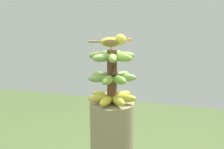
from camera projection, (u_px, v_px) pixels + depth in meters
name	position (u px, v px, depth m)	size (l,w,h in m)	color
banana_bunch	(112.00, 77.00, 1.49)	(0.27, 0.27, 0.29)	brown
perched_bird	(114.00, 41.00, 1.45)	(0.09, 0.22, 0.08)	#C68933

